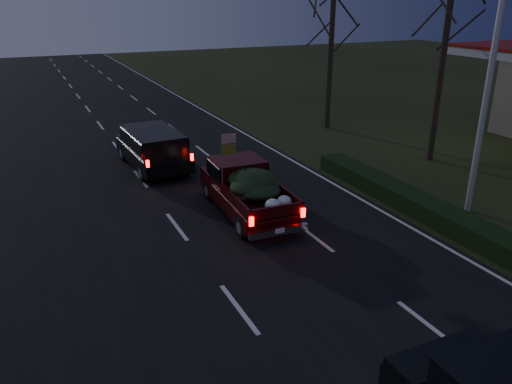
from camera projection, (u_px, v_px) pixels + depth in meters
name	position (u px, v px, depth m)	size (l,w,h in m)	color
ground	(239.00, 309.00, 11.80)	(120.00, 120.00, 0.00)	black
road_asphalt	(239.00, 309.00, 11.79)	(14.00, 120.00, 0.02)	black
hedge_row	(410.00, 200.00, 17.32)	(1.00, 10.00, 0.60)	black
light_pole	(495.00, 46.00, 15.27)	(0.50, 0.90, 9.16)	silver
bare_tree_mid	(449.00, 11.00, 20.35)	(3.60, 3.60, 8.50)	black
bare_tree_far	(332.00, 31.00, 26.25)	(3.60, 3.60, 7.00)	black
pickup_truck	(246.00, 187.00, 16.75)	(2.09, 4.91, 2.53)	#390709
lead_suv	(153.00, 145.00, 21.11)	(2.21, 4.86, 1.37)	black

